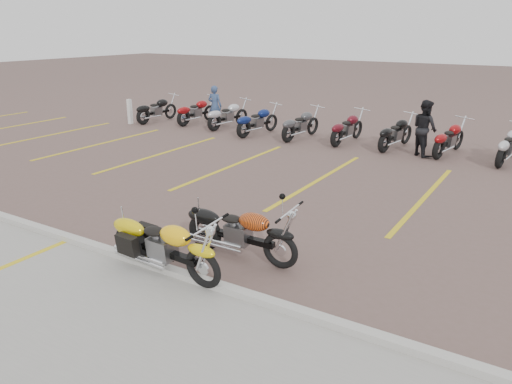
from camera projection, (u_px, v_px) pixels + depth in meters
ground at (231, 231)px, 9.73m from camera, size 100.00×100.00×0.00m
concrete_apron at (23, 352)px, 6.10m from camera, size 60.00×5.00×0.01m
curb at (162, 268)px, 8.10m from camera, size 60.00×0.18×0.12m
parking_stripes at (319, 180)px, 12.95m from camera, size 38.00×5.50×0.01m
yellow_cruiser at (164, 247)px, 7.92m from camera, size 2.25×0.36×0.93m
flame_cruiser at (239, 234)px, 8.47m from camera, size 2.18×0.32×0.90m
person_a at (215, 106)px, 19.72m from camera, size 0.63×0.45×1.61m
person_b at (425, 128)px, 15.14m from camera, size 1.06×1.04×1.72m
bollard at (130, 112)px, 20.31m from camera, size 0.15×0.15×1.00m
bg_bike_row at (323, 125)px, 17.21m from camera, size 15.82×2.08×1.10m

